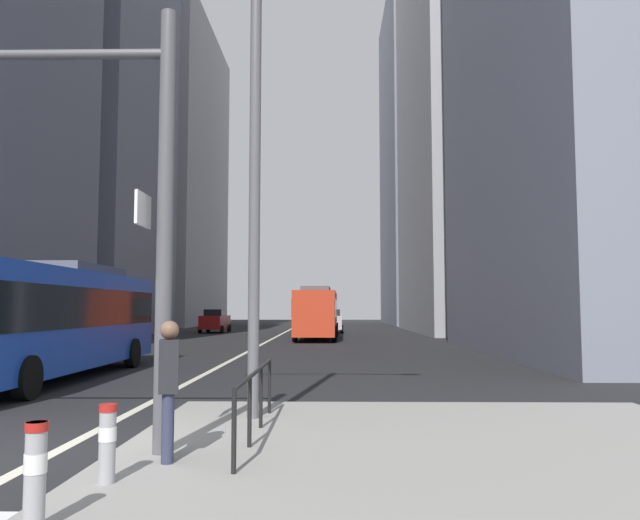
% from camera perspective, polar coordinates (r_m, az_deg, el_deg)
% --- Properties ---
extents(ground_plane, '(160.00, 160.00, 0.00)m').
position_cam_1_polar(ground_plane, '(29.06, -6.80, -8.48)').
color(ground_plane, black).
extents(median_island, '(9.00, 10.00, 0.15)m').
position_cam_1_polar(median_island, '(8.12, 12.84, -18.45)').
color(median_island, gray).
rests_on(median_island, ground).
extents(lane_centre_line, '(0.20, 80.00, 0.01)m').
position_cam_1_polar(lane_centre_line, '(38.97, -4.78, -7.46)').
color(lane_centre_line, beige).
rests_on(lane_centre_line, ground).
extents(office_tower_left_mid, '(10.96, 16.30, 45.88)m').
position_cam_1_polar(office_tower_left_mid, '(56.65, -20.62, 17.47)').
color(office_tower_left_mid, slate).
rests_on(office_tower_left_mid, ground).
extents(office_tower_left_far, '(10.07, 25.28, 37.02)m').
position_cam_1_polar(office_tower_left_far, '(79.53, -13.61, 7.61)').
color(office_tower_left_far, '#9E9EA3').
rests_on(office_tower_left_far, ground).
extents(office_tower_right_mid, '(11.99, 22.19, 44.98)m').
position_cam_1_polar(office_tower_right_mid, '(58.95, 14.36, 15.97)').
color(office_tower_right_mid, '#9E9EA3').
rests_on(office_tower_right_mid, ground).
extents(office_tower_right_far, '(11.72, 21.82, 42.51)m').
position_cam_1_polar(office_tower_right_far, '(82.66, 10.25, 9.05)').
color(office_tower_right_far, slate).
rests_on(office_tower_right_far, ground).
extents(city_bus_blue_oncoming, '(2.80, 11.89, 3.40)m').
position_cam_1_polar(city_bus_blue_oncoming, '(19.33, -23.60, -4.73)').
color(city_bus_blue_oncoming, blue).
rests_on(city_bus_blue_oncoming, ground).
extents(city_bus_red_receding, '(2.87, 10.63, 3.40)m').
position_cam_1_polar(city_bus_red_receding, '(41.00, -0.27, -4.76)').
color(city_bus_red_receding, red).
rests_on(city_bus_red_receding, ground).
extents(car_oncoming_mid, '(2.20, 4.17, 1.94)m').
position_cam_1_polar(car_oncoming_mid, '(52.64, -9.67, -5.56)').
color(car_oncoming_mid, maroon).
rests_on(car_oncoming_mid, ground).
extents(car_receding_near, '(2.05, 4.35, 1.94)m').
position_cam_1_polar(car_receding_near, '(51.51, 1.00, -5.64)').
color(car_receding_near, silver).
rests_on(car_receding_near, ground).
extents(car_receding_far, '(2.15, 4.36, 1.94)m').
position_cam_1_polar(car_receding_far, '(51.14, -0.43, -5.65)').
color(car_receding_far, black).
rests_on(car_receding_far, ground).
extents(traffic_signal_gantry, '(6.46, 0.65, 6.00)m').
position_cam_1_polar(traffic_signal_gantry, '(9.54, -26.83, 8.59)').
color(traffic_signal_gantry, '#515156').
rests_on(traffic_signal_gantry, median_island).
extents(street_lamp_post, '(5.50, 0.32, 8.00)m').
position_cam_1_polar(street_lamp_post, '(11.38, -6.01, 12.05)').
color(street_lamp_post, '#56565B').
rests_on(street_lamp_post, median_island).
extents(bollard_left, '(0.20, 0.20, 0.92)m').
position_cam_1_polar(bollard_left, '(6.11, -24.83, -17.22)').
color(bollard_left, '#99999E').
rests_on(bollard_left, median_island).
extents(bollard_right, '(0.20, 0.20, 0.85)m').
position_cam_1_polar(bollard_right, '(7.40, -19.05, -15.36)').
color(bollard_right, '#99999E').
rests_on(bollard_right, median_island).
extents(pedestrian_railing, '(0.06, 4.15, 0.98)m').
position_cam_1_polar(pedestrian_railing, '(9.43, -5.96, -11.64)').
color(pedestrian_railing, black).
rests_on(pedestrian_railing, median_island).
extents(pedestrian_waiting, '(0.32, 0.42, 1.74)m').
position_cam_1_polar(pedestrian_waiting, '(8.09, -13.81, -10.95)').
color(pedestrian_waiting, '#2D334C').
rests_on(pedestrian_waiting, median_island).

